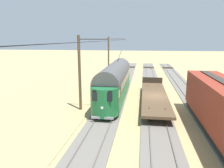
{
  "coord_description": "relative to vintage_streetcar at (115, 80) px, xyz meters",
  "views": [
    {
      "loc": [
        1.36,
        23.4,
        7.15
      ],
      "look_at": [
        5.01,
        -1.5,
        1.82
      ],
      "focal_mm": 34.28,
      "sensor_mm": 36.0,
      "label": 1
    }
  ],
  "objects": [
    {
      "name": "ground_plane",
      "position": [
        -4.69,
        1.89,
        -2.26
      ],
      "size": [
        220.0,
        220.0,
        0.0
      ],
      "primitive_type": "plane",
      "color": "tan"
    },
    {
      "name": "track_streetcar_siding",
      "position": [
        -9.38,
        1.58,
        -2.2
      ],
      "size": [
        2.8,
        80.0,
        0.18
      ],
      "color": "#666059",
      "rests_on": "ground"
    },
    {
      "name": "track_adjacent_siding",
      "position": [
        -4.69,
        1.58,
        -2.2
      ],
      "size": [
        2.8,
        80.0,
        0.18
      ],
      "color": "#666059",
      "rests_on": "ground"
    },
    {
      "name": "track_third_siding",
      "position": [
        0.0,
        1.58,
        -2.2
      ],
      "size": [
        2.8,
        80.0,
        0.18
      ],
      "color": "#666059",
      "rests_on": "ground"
    },
    {
      "name": "vintage_streetcar",
      "position": [
        0.0,
        0.0,
        0.0
      ],
      "size": [
        2.65,
        16.83,
        5.22
      ],
      "color": "#196033",
      "rests_on": "ground"
    },
    {
      "name": "flatcar_adjacent",
      "position": [
        -4.69,
        1.49,
        -1.4
      ],
      "size": [
        2.8,
        13.91,
        1.6
      ],
      "color": "brown",
      "rests_on": "ground"
    },
    {
      "name": "catenary_pole_foreground",
      "position": [
        2.84,
        -13.08,
        1.68
      ],
      "size": [
        3.15,
        0.28,
        7.53
      ],
      "color": "#4C3D28",
      "rests_on": "ground"
    },
    {
      "name": "catenary_pole_mid_near",
      "position": [
        2.84,
        4.92,
        1.68
      ],
      "size": [
        3.15,
        0.28,
        7.53
      ],
      "color": "#4C3D28",
      "rests_on": "ground"
    },
    {
      "name": "overhead_wire_run",
      "position": [
        0.07,
        4.12,
        4.73
      ],
      "size": [
        2.94,
        40.01,
        0.18
      ],
      "color": "black",
      "rests_on": "ground"
    }
  ]
}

